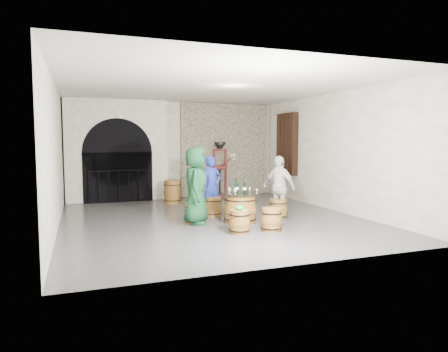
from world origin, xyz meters
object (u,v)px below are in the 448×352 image
object	(u,v)px
person_green	(196,186)
wine_bottle_left	(236,187)
side_barrel	(172,192)
barrel_stool_near_right	(272,220)
barrel_stool_near_left	(239,222)
barrel_table	(240,208)
person_white	(279,187)
wine_bottle_center	(245,187)
barrel_stool_right	(278,209)
wine_bottle_right	(237,187)
barrel_stool_left	(194,213)
person_blue	(212,186)
corking_press	(220,165)
barrel_stool_far	(213,206)

from	to	relation	value
person_green	wine_bottle_left	distance (m)	0.93
person_green	side_barrel	size ratio (longest dim) A/B	2.48
barrel_stool_near_right	wine_bottle_left	xyz separation A→B (m)	(-0.39, 1.05, 0.59)
barrel_stool_near_left	wine_bottle_left	xyz separation A→B (m)	(0.32, 1.00, 0.59)
barrel_table	person_green	bearing A→B (deg)	165.22
person_white	wine_bottle_center	size ratio (longest dim) A/B	4.75
barrel_stool_right	wine_bottle_right	xyz separation A→B (m)	(-1.10, -0.04, 0.59)
barrel_stool_right	wine_bottle_right	bearing A→B (deg)	-178.14
barrel_stool_left	wine_bottle_center	size ratio (longest dim) A/B	1.52
barrel_stool_near_left	wine_bottle_right	size ratio (longest dim) A/B	1.52
barrel_stool_near_right	wine_bottle_left	size ratio (longest dim) A/B	1.52
person_white	side_barrel	world-z (taller)	person_white
wine_bottle_center	side_barrel	xyz separation A→B (m)	(-0.93, 3.44, -0.48)
barrel_stool_near_right	barrel_stool_near_left	size ratio (longest dim) A/B	1.00
side_barrel	wine_bottle_left	bearing A→B (deg)	-77.65
barrel_stool_left	side_barrel	size ratio (longest dim) A/B	0.69
wine_bottle_center	wine_bottle_right	size ratio (longest dim) A/B	1.00
person_green	side_barrel	xyz separation A→B (m)	(0.15, 3.14, -0.53)
barrel_stool_near_left	wine_bottle_left	bearing A→B (deg)	72.41
barrel_stool_right	wine_bottle_left	size ratio (longest dim) A/B	1.52
person_blue	wine_bottle_right	bearing A→B (deg)	-91.15
barrel_stool_right	wine_bottle_left	xyz separation A→B (m)	(-1.16, -0.12, 0.59)
side_barrel	wine_bottle_right	bearing A→B (deg)	-76.40
barrel_stool_right	side_barrel	xyz separation A→B (m)	(-1.90, 3.26, 0.11)
person_white	wine_bottle_center	world-z (taller)	person_white
barrel_stool_near_left	corking_press	distance (m)	5.65
barrel_stool_far	person_green	world-z (taller)	person_green
barrel_stool_near_right	corking_press	size ratio (longest dim) A/B	0.26
person_green	side_barrel	world-z (taller)	person_green
person_blue	barrel_stool_right	bearing A→B (deg)	-51.99
barrel_stool_far	corking_press	world-z (taller)	corking_press
wine_bottle_center	barrel_stool_far	bearing A→B (deg)	111.62
wine_bottle_right	person_white	bearing A→B (deg)	1.90
person_blue	person_white	size ratio (longest dim) A/B	0.99
person_white	wine_bottle_right	xyz separation A→B (m)	(-1.11, -0.04, 0.06)
side_barrel	corking_press	world-z (taller)	corking_press
wine_bottle_center	person_green	bearing A→B (deg)	164.61
barrel_stool_right	person_blue	distance (m)	1.76
barrel_stool_left	barrel_stool_right	world-z (taller)	same
barrel_stool_near_right	barrel_stool_near_left	world-z (taller)	same
barrel_stool_left	barrel_stool_far	size ratio (longest dim) A/B	1.00
person_green	barrel_stool_far	bearing A→B (deg)	-21.48
barrel_stool_left	barrel_stool_far	xyz separation A→B (m)	(0.71, 0.75, 0.00)
barrel_table	wine_bottle_center	bearing A→B (deg)	-21.58
person_green	corking_press	size ratio (longest dim) A/B	0.94
person_blue	person_white	bearing A→B (deg)	-51.82
barrel_stool_right	barrel_stool_near_right	size ratio (longest dim) A/B	1.00
corking_press	wine_bottle_right	bearing A→B (deg)	-92.55
barrel_stool_far	person_blue	xyz separation A→B (m)	(-0.02, 0.06, 0.52)
person_green	wine_bottle_center	world-z (taller)	person_green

